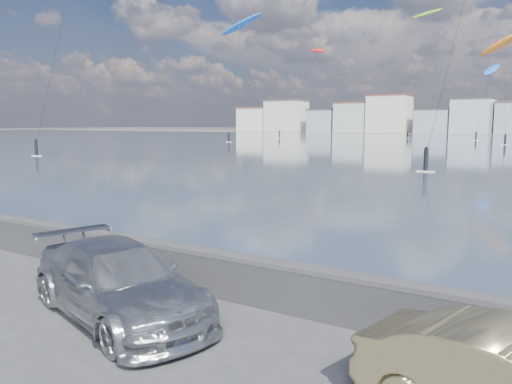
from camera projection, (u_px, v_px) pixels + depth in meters
ground at (97, 331)px, 9.24m from camera, size 700.00×700.00×0.00m
seawall at (189, 265)px, 11.43m from camera, size 400.00×0.36×1.08m
car_silver at (119, 282)px, 9.80m from camera, size 5.38×3.45×1.45m
kitesurfer_0 at (241, 25)px, 107.65m from camera, size 10.01×12.83×27.68m
kitesurfer_2 at (491, 71)px, 116.87m from camera, size 4.40×15.79×18.27m
kitesurfer_4 at (426, 16)px, 132.16m from camera, size 8.44×13.17×34.21m
kitesurfer_8 at (505, 43)px, 92.65m from camera, size 8.95×10.89×21.89m
kitesurfer_12 at (318, 52)px, 135.59m from camera, size 5.63×20.28×24.77m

